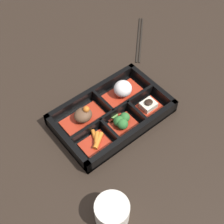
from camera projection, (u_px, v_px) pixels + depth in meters
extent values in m
plane|color=black|center=(112.00, 117.00, 0.86)|extent=(3.00, 3.00, 0.00)
cube|color=black|center=(112.00, 116.00, 0.86)|extent=(0.31, 0.19, 0.01)
cube|color=black|center=(134.00, 134.00, 0.80)|extent=(0.31, 0.01, 0.04)
cube|color=black|center=(92.00, 94.00, 0.89)|extent=(0.31, 0.01, 0.04)
cube|color=black|center=(67.00, 142.00, 0.79)|extent=(0.01, 0.19, 0.04)
cube|color=black|center=(151.00, 87.00, 0.90)|extent=(0.01, 0.19, 0.04)
cube|color=black|center=(114.00, 115.00, 0.84)|extent=(0.28, 0.01, 0.04)
cube|color=black|center=(109.00, 132.00, 0.81)|extent=(0.01, 0.08, 0.04)
cube|color=black|center=(136.00, 114.00, 0.84)|extent=(0.01, 0.08, 0.04)
cube|color=black|center=(103.00, 105.00, 0.86)|extent=(0.01, 0.09, 0.04)
cube|color=#B22D19|center=(84.00, 119.00, 0.84)|extent=(0.12, 0.07, 0.01)
ellipsoid|color=brown|center=(83.00, 115.00, 0.83)|extent=(0.05, 0.05, 0.03)
sphere|color=#D1661E|center=(86.00, 109.00, 0.81)|extent=(0.02, 0.02, 0.02)
cube|color=#B22D19|center=(123.00, 95.00, 0.89)|extent=(0.12, 0.07, 0.01)
ellipsoid|color=silver|center=(123.00, 89.00, 0.87)|extent=(0.05, 0.05, 0.05)
cube|color=#B22D19|center=(95.00, 144.00, 0.79)|extent=(0.07, 0.05, 0.01)
cylinder|color=orange|center=(97.00, 138.00, 0.79)|extent=(0.03, 0.03, 0.01)
cylinder|color=orange|center=(98.00, 141.00, 0.79)|extent=(0.05, 0.04, 0.01)
cylinder|color=orange|center=(95.00, 137.00, 0.80)|extent=(0.02, 0.04, 0.01)
cube|color=#B22D19|center=(123.00, 125.00, 0.83)|extent=(0.07, 0.05, 0.01)
sphere|color=#2D6B2D|center=(118.00, 122.00, 0.82)|extent=(0.02, 0.02, 0.02)
sphere|color=#2D6B2D|center=(119.00, 121.00, 0.82)|extent=(0.03, 0.03, 0.03)
sphere|color=#2D6B2D|center=(125.00, 117.00, 0.82)|extent=(0.03, 0.03, 0.03)
sphere|color=#2D6B2D|center=(118.00, 121.00, 0.82)|extent=(0.03, 0.03, 0.03)
sphere|color=#2D6B2D|center=(122.00, 124.00, 0.81)|extent=(0.03, 0.03, 0.03)
cube|color=#B22D19|center=(148.00, 107.00, 0.87)|extent=(0.07, 0.05, 0.01)
cube|color=beige|center=(148.00, 105.00, 0.86)|extent=(0.04, 0.03, 0.02)
ellipsoid|color=black|center=(149.00, 102.00, 0.85)|extent=(0.02, 0.02, 0.01)
cube|color=#B22D19|center=(113.00, 117.00, 0.85)|extent=(0.04, 0.03, 0.01)
cylinder|color=#75A84C|center=(112.00, 115.00, 0.84)|extent=(0.02, 0.02, 0.01)
cylinder|color=#75A84C|center=(114.00, 115.00, 0.84)|extent=(0.02, 0.02, 0.00)
cylinder|color=#75A84C|center=(113.00, 115.00, 0.84)|extent=(0.02, 0.02, 0.00)
cylinder|color=beige|center=(112.00, 211.00, 0.67)|extent=(0.08, 0.08, 0.06)
cylinder|color=#597A38|center=(112.00, 207.00, 0.65)|extent=(0.06, 0.06, 0.01)
cylinder|color=black|center=(138.00, 39.00, 1.06)|extent=(0.17, 0.17, 0.01)
cylinder|color=black|center=(141.00, 39.00, 1.06)|extent=(0.17, 0.17, 0.01)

